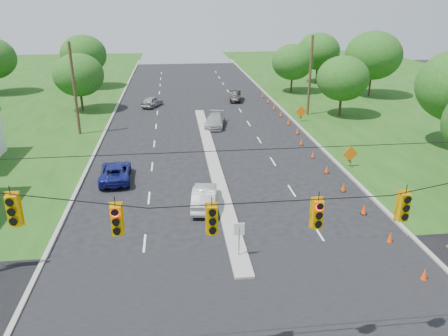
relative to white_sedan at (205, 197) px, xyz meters
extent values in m
cube|color=gray|center=(-8.79, 17.72, -0.71)|extent=(0.25, 110.00, 0.16)
cube|color=gray|center=(11.41, 17.72, -0.71)|extent=(0.25, 110.00, 0.16)
cube|color=gray|center=(1.31, 8.72, -0.71)|extent=(1.00, 34.00, 0.18)
cylinder|color=gray|center=(1.31, -6.28, 0.19)|extent=(0.06, 0.06, 1.80)
cube|color=white|center=(1.31, -6.28, 0.99)|extent=(0.55, 0.04, 0.70)
cylinder|color=black|center=(1.31, -13.28, 6.29)|extent=(24.00, 0.04, 0.04)
cube|color=#FEB300|center=(-6.69, -13.28, 6.04)|extent=(0.34, 0.24, 1.00)
cube|color=#FEB300|center=(-3.69, -13.28, 5.52)|extent=(0.34, 0.24, 1.00)
cube|color=#FEB300|center=(-0.69, -13.28, 5.34)|extent=(0.34, 0.24, 1.00)
cube|color=#FEB300|center=(2.81, -13.28, 5.34)|extent=(0.34, 0.24, 1.00)
cube|color=#FEB300|center=(5.81, -13.28, 5.43)|extent=(0.34, 0.24, 1.00)
cylinder|color=#422D1C|center=(-11.19, 17.72, 3.79)|extent=(0.28, 0.28, 9.00)
cylinder|color=#422D1C|center=(13.81, 22.72, 3.79)|extent=(0.28, 0.28, 9.00)
cone|color=#FF490A|center=(9.90, -9.28, -0.36)|extent=(0.32, 0.32, 0.70)
cone|color=#FF490A|center=(9.90, -5.78, -0.36)|extent=(0.32, 0.32, 0.70)
cone|color=#FF490A|center=(9.90, -2.28, -0.36)|extent=(0.32, 0.32, 0.70)
cone|color=#FF490A|center=(9.90, 1.22, -0.36)|extent=(0.32, 0.32, 0.70)
cone|color=#FF490A|center=(9.90, 4.72, -0.36)|extent=(0.32, 0.32, 0.70)
cone|color=#FF490A|center=(9.90, 8.22, -0.36)|extent=(0.32, 0.32, 0.70)
cone|color=#FF490A|center=(9.90, 11.72, -0.36)|extent=(0.32, 0.32, 0.70)
cone|color=#FF490A|center=(10.50, 15.22, -0.36)|extent=(0.32, 0.32, 0.70)
cone|color=#FF490A|center=(10.50, 18.72, -0.36)|extent=(0.32, 0.32, 0.70)
cone|color=#FF490A|center=(10.50, 22.22, -0.36)|extent=(0.32, 0.32, 0.70)
cone|color=#FF490A|center=(10.50, 25.72, -0.36)|extent=(0.32, 0.32, 0.70)
cone|color=#FF490A|center=(10.50, 29.22, -0.36)|extent=(0.32, 0.32, 0.70)
cone|color=#FF490A|center=(10.50, 32.72, -0.36)|extent=(0.32, 0.32, 0.70)
cube|color=black|center=(12.11, 5.72, -0.16)|extent=(0.06, 0.58, 0.26)
cube|color=black|center=(12.11, 5.72, -0.16)|extent=(0.06, 0.58, 0.26)
cube|color=orange|center=(12.11, 5.72, 0.44)|extent=(1.27, 0.05, 1.27)
cube|color=black|center=(12.11, 19.72, -0.16)|extent=(0.06, 0.58, 0.26)
cube|color=black|center=(12.11, 19.72, -0.16)|extent=(0.06, 0.58, 0.26)
cube|color=orange|center=(12.11, 19.72, 0.44)|extent=(1.27, 0.05, 1.27)
cylinder|color=black|center=(-12.69, 27.72, 0.55)|extent=(0.28, 0.28, 2.52)
ellipsoid|color=#194C14|center=(-12.69, 27.72, 3.63)|extent=(5.88, 5.88, 5.04)
cylinder|color=black|center=(-14.69, 42.72, 0.73)|extent=(0.28, 0.28, 2.88)
ellipsoid|color=#194C14|center=(-14.69, 42.72, 4.25)|extent=(6.72, 6.72, 5.76)
cylinder|color=black|center=(17.31, 21.72, 0.55)|extent=(0.28, 0.28, 2.52)
ellipsoid|color=#194C14|center=(17.31, 21.72, 3.63)|extent=(5.88, 5.88, 5.04)
cylinder|color=black|center=(25.31, 31.72, 0.91)|extent=(0.28, 0.28, 3.24)
ellipsoid|color=#194C14|center=(25.31, 31.72, 4.87)|extent=(7.56, 7.56, 6.48)
cylinder|color=black|center=(21.31, 42.72, 0.73)|extent=(0.28, 0.28, 2.88)
ellipsoid|color=#194C14|center=(21.31, 42.72, 4.25)|extent=(6.72, 6.72, 5.76)
cylinder|color=black|center=(15.31, 35.72, 0.55)|extent=(0.28, 0.28, 2.52)
ellipsoid|color=#194C14|center=(15.31, 35.72, 3.63)|extent=(5.88, 5.88, 5.04)
imported|color=beige|center=(0.00, 0.00, 0.00)|extent=(2.04, 4.44, 1.41)
imported|color=navy|center=(-6.28, 5.23, -0.05)|extent=(2.43, 4.84, 1.31)
imported|color=#9F9F9F|center=(2.56, 18.97, -0.04)|extent=(2.75, 4.89, 1.34)
imported|color=gray|center=(-4.41, 29.06, -0.05)|extent=(2.97, 4.13, 1.31)
imported|color=black|center=(6.50, 31.20, -0.05)|extent=(1.98, 4.17, 1.32)
camera|label=1|loc=(-1.77, -25.71, 12.00)|focal=35.00mm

